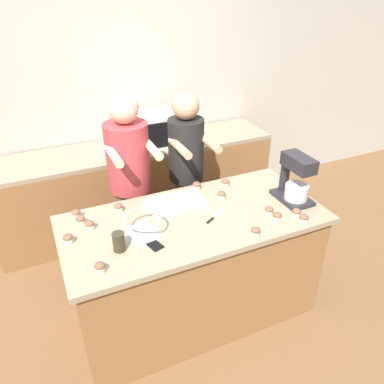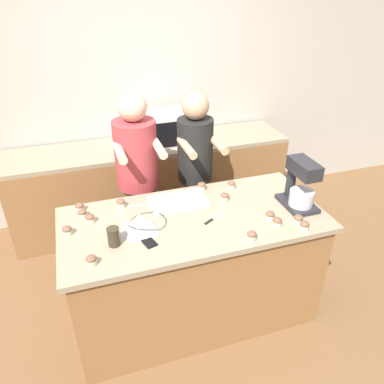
% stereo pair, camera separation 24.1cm
% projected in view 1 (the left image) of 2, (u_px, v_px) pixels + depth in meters
% --- Properties ---
extents(ground_plane, '(16.00, 16.00, 0.00)m').
position_uv_depth(ground_plane, '(194.00, 310.00, 3.04)').
color(ground_plane, brown).
extents(back_wall, '(10.00, 0.06, 2.70)m').
position_uv_depth(back_wall, '(122.00, 91.00, 3.73)').
color(back_wall, '#B2ADA3').
rests_on(back_wall, ground_plane).
extents(island_counter, '(1.82, 0.85, 0.90)m').
position_uv_depth(island_counter, '(194.00, 267.00, 2.81)').
color(island_counter, olive).
rests_on(island_counter, ground_plane).
extents(back_counter, '(2.80, 0.60, 0.89)m').
position_uv_depth(back_counter, '(139.00, 186.00, 3.91)').
color(back_counter, olive).
rests_on(back_counter, ground_plane).
extents(person_left, '(0.35, 0.51, 1.62)m').
position_uv_depth(person_left, '(131.00, 187.00, 3.05)').
color(person_left, brown).
rests_on(person_left, ground_plane).
extents(person_right, '(0.32, 0.49, 1.58)m').
position_uv_depth(person_right, '(186.00, 176.00, 3.23)').
color(person_right, brown).
rests_on(person_right, ground_plane).
extents(stand_mixer, '(0.20, 0.30, 0.36)m').
position_uv_depth(stand_mixer, '(295.00, 181.00, 2.71)').
color(stand_mixer, '#232328').
rests_on(stand_mixer, island_counter).
extents(mixing_bowl, '(0.25, 0.25, 0.13)m').
position_uv_depth(mixing_bowl, '(143.00, 225.00, 2.38)').
color(mixing_bowl, '#BCBCC1').
rests_on(mixing_bowl, island_counter).
extents(baking_tray, '(0.42, 0.25, 0.04)m').
position_uv_depth(baking_tray, '(176.00, 202.00, 2.72)').
color(baking_tray, '#BCBCC1').
rests_on(baking_tray, island_counter).
extents(microwave_oven, '(0.54, 0.39, 0.31)m').
position_uv_depth(microwave_oven, '(148.00, 130.00, 3.66)').
color(microwave_oven, silver).
rests_on(microwave_oven, back_counter).
extents(cell_phone, '(0.11, 0.16, 0.01)m').
position_uv_depth(cell_phone, '(153.00, 244.00, 2.32)').
color(cell_phone, black).
rests_on(cell_phone, island_counter).
extents(drinking_glass, '(0.08, 0.08, 0.12)m').
position_uv_depth(drinking_glass, '(119.00, 242.00, 2.25)').
color(drinking_glass, '#332D1E').
rests_on(drinking_glass, island_counter).
extents(knife, '(0.20, 0.13, 0.01)m').
position_uv_depth(knife, '(215.00, 217.00, 2.58)').
color(knife, '#BCBCC1').
rests_on(knife, island_counter).
extents(cupcake_0, '(0.06, 0.06, 0.06)m').
position_uv_depth(cupcake_0, '(80.00, 220.00, 2.49)').
color(cupcake_0, beige).
rests_on(cupcake_0, island_counter).
extents(cupcake_1, '(0.06, 0.06, 0.06)m').
position_uv_depth(cupcake_1, '(118.00, 207.00, 2.63)').
color(cupcake_1, beige).
rests_on(cupcake_1, island_counter).
extents(cupcake_2, '(0.06, 0.06, 0.06)m').
position_uv_depth(cupcake_2, '(197.00, 186.00, 2.91)').
color(cupcake_2, beige).
rests_on(cupcake_2, island_counter).
extents(cupcake_3, '(0.06, 0.06, 0.06)m').
position_uv_depth(cupcake_3, '(76.00, 214.00, 2.56)').
color(cupcake_3, beige).
rests_on(cupcake_3, island_counter).
extents(cupcake_4, '(0.06, 0.06, 0.06)m').
position_uv_depth(cupcake_4, '(304.00, 219.00, 2.51)').
color(cupcake_4, beige).
rests_on(cupcake_4, island_counter).
extents(cupcake_5, '(0.06, 0.06, 0.06)m').
position_uv_depth(cupcake_5, '(221.00, 195.00, 2.78)').
color(cupcake_5, beige).
rests_on(cupcake_5, island_counter).
extents(cupcake_6, '(0.06, 0.06, 0.06)m').
position_uv_depth(cupcake_6, '(100.00, 267.00, 2.09)').
color(cupcake_6, beige).
rests_on(cupcake_6, island_counter).
extents(cupcake_7, '(0.06, 0.06, 0.06)m').
position_uv_depth(cupcake_7, '(297.00, 213.00, 2.57)').
color(cupcake_7, beige).
rests_on(cupcake_7, island_counter).
extents(cupcake_8, '(0.06, 0.06, 0.06)m').
position_uv_depth(cupcake_8, '(90.00, 225.00, 2.45)').
color(cupcake_8, beige).
rests_on(cupcake_8, island_counter).
extents(cupcake_9, '(0.06, 0.06, 0.06)m').
position_uv_depth(cupcake_9, '(68.00, 239.00, 2.32)').
color(cupcake_9, beige).
rests_on(cupcake_9, island_counter).
extents(cupcake_10, '(0.06, 0.06, 0.06)m').
position_uv_depth(cupcake_10, '(277.00, 216.00, 2.53)').
color(cupcake_10, beige).
rests_on(cupcake_10, island_counter).
extents(cupcake_11, '(0.06, 0.06, 0.06)m').
position_uv_depth(cupcake_11, '(269.00, 211.00, 2.60)').
color(cupcake_11, beige).
rests_on(cupcake_11, island_counter).
extents(cupcake_12, '(0.06, 0.06, 0.06)m').
position_uv_depth(cupcake_12, '(255.00, 232.00, 2.38)').
color(cupcake_12, beige).
rests_on(cupcake_12, island_counter).
extents(cupcake_13, '(0.06, 0.06, 0.06)m').
position_uv_depth(cupcake_13, '(226.00, 183.00, 2.95)').
color(cupcake_13, beige).
rests_on(cupcake_13, island_counter).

